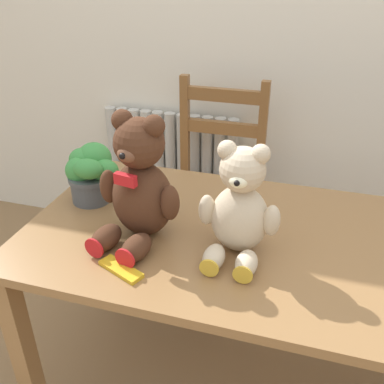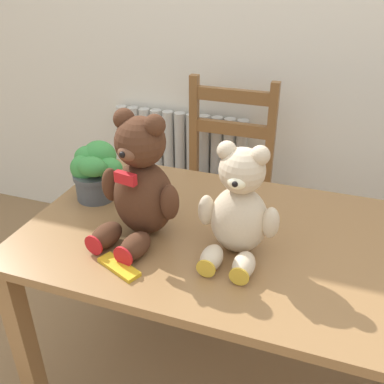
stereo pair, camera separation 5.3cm
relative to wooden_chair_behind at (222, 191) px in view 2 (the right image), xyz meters
name	(u,v)px [view 2 (the right image)]	position (x,y,z in m)	size (l,w,h in m)	color
wall_back	(301,3)	(0.24, 0.32, 0.82)	(8.00, 0.04, 2.60)	silver
radiator	(181,183)	(-0.31, 0.25, -0.13)	(0.75, 0.10, 0.77)	beige
dining_table	(238,262)	(0.24, -0.68, 0.14)	(1.34, 0.77, 0.72)	olive
wooden_chair_behind	(222,191)	(0.00, 0.00, 0.00)	(0.42, 0.40, 1.00)	brown
teddy_bear_left	(140,185)	(-0.05, -0.76, 0.41)	(0.28, 0.29, 0.39)	#472819
teddy_bear_right	(239,209)	(0.25, -0.76, 0.38)	(0.23, 0.23, 0.34)	beige
potted_plant	(95,169)	(-0.30, -0.60, 0.35)	(0.19, 0.18, 0.20)	#4C5156
chocolate_bar	(119,267)	(-0.04, -0.94, 0.25)	(0.14, 0.05, 0.01)	gold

